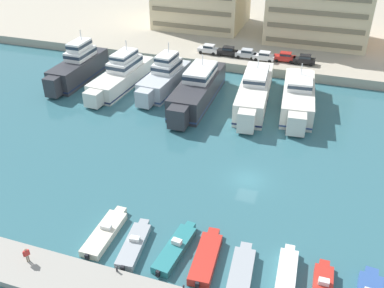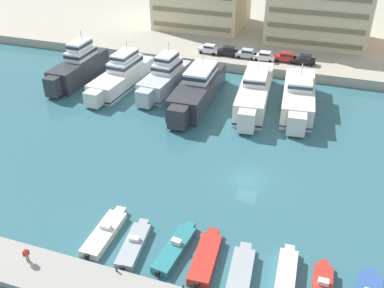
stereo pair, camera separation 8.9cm
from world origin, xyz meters
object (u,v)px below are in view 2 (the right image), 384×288
at_px(car_white_center_left, 264,56).
at_px(yacht_ivory_left, 122,75).
at_px(yacht_charcoal_center_left, 198,89).
at_px(yacht_silver_mid_left, 165,78).
at_px(motorboat_white_center_right, 286,276).
at_px(motorboat_red_center_left, 206,257).
at_px(motorboat_cream_far_left, 105,232).
at_px(car_white_far_left, 209,49).
at_px(pedestrian_near_edge, 26,254).
at_px(car_silver_mid_left, 247,53).
at_px(motorboat_teal_mid_left, 175,248).
at_px(car_red_center, 285,57).
at_px(car_black_center_right, 305,59).
at_px(yacht_ivory_center, 255,91).
at_px(motorboat_grey_left, 134,244).
at_px(yacht_ivory_center_right, 298,97).
at_px(yacht_charcoal_far_left, 79,67).
at_px(car_black_left, 228,51).
at_px(motorboat_grey_center, 241,271).

bearing_deg(car_white_center_left, yacht_ivory_left, -144.82).
height_order(yacht_ivory_left, yacht_charcoal_center_left, yacht_ivory_left).
relative_size(yacht_silver_mid_left, motorboat_white_center_right, 2.28).
bearing_deg(motorboat_red_center_left, yacht_ivory_left, 127.09).
height_order(motorboat_cream_far_left, car_white_far_left, car_white_far_left).
distance_m(motorboat_white_center_right, pedestrian_near_edge, 24.29).
distance_m(yacht_silver_mid_left, car_silver_mid_left, 18.85).
bearing_deg(motorboat_white_center_right, yacht_charcoal_center_left, 120.37).
height_order(car_white_far_left, pedestrian_near_edge, car_white_far_left).
height_order(motorboat_teal_mid_left, car_white_center_left, car_white_center_left).
distance_m(car_red_center, car_black_center_right, 3.70).
bearing_deg(motorboat_white_center_right, motorboat_cream_far_left, -179.56).
distance_m(yacht_silver_mid_left, pedestrian_near_edge, 41.89).
bearing_deg(car_red_center, yacht_silver_mid_left, -139.54).
xyz_separation_m(yacht_ivory_center, motorboat_grey_left, (-4.70, -36.04, -1.71)).
bearing_deg(yacht_charcoal_center_left, yacht_ivory_center_right, 9.82).
relative_size(motorboat_red_center_left, motorboat_white_center_right, 1.05).
bearing_deg(car_red_center, yacht_ivory_center_right, -74.11).
distance_m(yacht_ivory_center_right, car_white_center_left, 16.88).
bearing_deg(car_white_center_left, yacht_ivory_center, -85.22).
bearing_deg(car_white_far_left, motorboat_cream_far_left, -85.23).
relative_size(motorboat_teal_mid_left, motorboat_red_center_left, 1.01).
relative_size(yacht_charcoal_center_left, motorboat_teal_mid_left, 2.75).
relative_size(yacht_charcoal_far_left, car_black_left, 4.22).
relative_size(yacht_charcoal_center_left, motorboat_white_center_right, 2.91).
height_order(car_white_far_left, car_black_center_right, same).
bearing_deg(car_black_left, car_white_center_left, -4.05).
relative_size(car_white_far_left, car_red_center, 1.00).
bearing_deg(car_black_center_right, motorboat_red_center_left, -94.04).
height_order(yacht_charcoal_center_left, car_white_far_left, yacht_charcoal_center_left).
distance_m(yacht_ivory_center, car_black_center_right, 17.09).
distance_m(car_white_far_left, pedestrian_near_edge, 57.23).
bearing_deg(yacht_silver_mid_left, pedestrian_near_edge, -86.21).
relative_size(motorboat_white_center_right, car_black_left, 1.76).
bearing_deg(motorboat_grey_center, yacht_ivory_center, 99.89).
relative_size(motorboat_red_center_left, car_silver_mid_left, 1.83).
distance_m(motorboat_cream_far_left, car_black_left, 51.17).
bearing_deg(yacht_charcoal_center_left, motorboat_cream_far_left, -88.75).
distance_m(yacht_silver_mid_left, car_red_center, 24.27).
relative_size(motorboat_teal_mid_left, car_white_far_left, 1.84).
distance_m(motorboat_teal_mid_left, pedestrian_near_edge, 14.08).
bearing_deg(yacht_charcoal_far_left, car_black_center_right, 23.39).
height_order(yacht_ivory_center_right, pedestrian_near_edge, yacht_ivory_center_right).
xyz_separation_m(car_white_center_left, pedestrian_near_edge, (-11.86, -56.68, -1.03)).
xyz_separation_m(yacht_charcoal_far_left, car_silver_mid_left, (27.49, 16.30, 0.16)).
bearing_deg(yacht_charcoal_center_left, motorboat_grey_center, -65.58).
height_order(yacht_ivory_center_right, car_white_center_left, yacht_ivory_center_right).
bearing_deg(yacht_ivory_center_right, yacht_charcoal_far_left, -178.18).
distance_m(yacht_charcoal_center_left, pedestrian_near_edge, 39.43).
distance_m(motorboat_teal_mid_left, car_black_center_right, 51.63).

